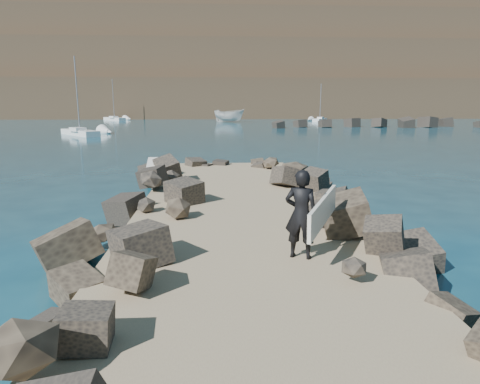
{
  "coord_description": "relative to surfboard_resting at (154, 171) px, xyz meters",
  "views": [
    {
      "loc": [
        -0.61,
        -11.79,
        3.75
      ],
      "look_at": [
        0.0,
        -1.0,
        1.5
      ],
      "focal_mm": 32.0,
      "sensor_mm": 36.0,
      "label": 1
    }
  ],
  "objects": [
    {
      "name": "ground",
      "position": [
        3.15,
        -5.63,
        -1.04
      ],
      "size": [
        800.0,
        800.0,
        0.0
      ],
      "primitive_type": "plane",
      "color": "#0F384C",
      "rests_on": "ground"
    },
    {
      "name": "jetty",
      "position": [
        3.15,
        -7.63,
        -0.74
      ],
      "size": [
        6.0,
        26.0,
        0.6
      ],
      "primitive_type": "cube",
      "color": "#8C7759",
      "rests_on": "ground"
    },
    {
      "name": "riprap_left",
      "position": [
        0.25,
        -7.13,
        -0.54
      ],
      "size": [
        2.6,
        22.0,
        1.0
      ],
      "primitive_type": "cube",
      "color": "black",
      "rests_on": "ground"
    },
    {
      "name": "riprap_right",
      "position": [
        6.05,
        -7.13,
        -0.54
      ],
      "size": [
        2.6,
        22.0,
        1.0
      ],
      "primitive_type": "cube",
      "color": "black",
      "rests_on": "ground"
    },
    {
      "name": "breakwater_secondary",
      "position": [
        38.15,
        49.37,
        -0.44
      ],
      "size": [
        52.0,
        4.0,
        1.2
      ],
      "primitive_type": "cube",
      "color": "black",
      "rests_on": "ground"
    },
    {
      "name": "headland",
      "position": [
        13.15,
        154.37,
        14.96
      ],
      "size": [
        360.0,
        140.0,
        32.0
      ],
      "primitive_type": "cube",
      "color": "#2D4919",
      "rests_on": "ground"
    },
    {
      "name": "surfboard_resting",
      "position": [
        0.0,
        0.0,
        0.0
      ],
      "size": [
        0.78,
        2.49,
        0.08
      ],
      "primitive_type": "cube",
      "rotation": [
        0.0,
        0.0,
        0.07
      ],
      "color": "white",
      "rests_on": "riprap_left"
    },
    {
      "name": "boat_imported",
      "position": [
        5.24,
        69.33,
        0.24
      ],
      "size": [
        7.03,
        5.37,
        2.56
      ],
      "primitive_type": "imported",
      "rotation": [
        0.0,
        0.0,
        1.07
      ],
      "color": "silver",
      "rests_on": "ground"
    },
    {
      "name": "surfer_with_board",
      "position": [
        4.33,
        -9.05,
        0.49
      ],
      "size": [
        1.39,
        2.09,
        1.85
      ],
      "color": "black",
      "rests_on": "jetty"
    },
    {
      "name": "sailboat_f",
      "position": [
        38.11,
        89.76,
        -0.69
      ],
      "size": [
        2.86,
        5.12,
        6.31
      ],
      "color": "white",
      "rests_on": "ground"
    },
    {
      "name": "sailboat_d",
      "position": [
        24.06,
        70.86,
        -0.69
      ],
      "size": [
        4.29,
        6.27,
        7.76
      ],
      "color": "white",
      "rests_on": "ground"
    },
    {
      "name": "sailboat_e",
      "position": [
        -19.68,
        79.13,
        -0.69
      ],
      "size": [
        5.97,
        6.83,
        8.95
      ],
      "color": "white",
      "rests_on": "ground"
    },
    {
      "name": "sailboat_a",
      "position": [
        -13.52,
        34.4,
        -0.69
      ],
      "size": [
        6.11,
        7.04,
        9.18
      ],
      "color": "white",
      "rests_on": "ground"
    },
    {
      "name": "headland_buildings",
      "position": [
        19.96,
        146.56,
        32.93
      ],
      "size": [
        137.5,
        30.5,
        5.0
      ],
      "color": "white",
      "rests_on": "headland"
    }
  ]
}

